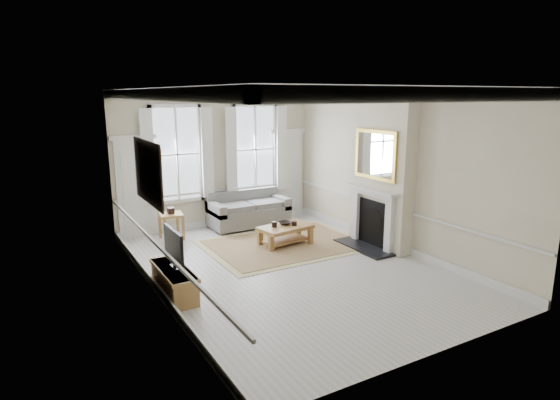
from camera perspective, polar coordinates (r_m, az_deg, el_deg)
floor at (r=9.22m, az=1.23°, el=-8.24°), size 7.20×7.20×0.00m
ceiling at (r=8.61m, az=1.34°, el=13.40°), size 7.20×7.20×0.00m
back_wall at (r=11.95m, az=-7.68°, el=4.93°), size 5.20×0.00×5.20m
left_wall at (r=7.77m, az=-15.39°, el=0.39°), size 0.00×7.20×7.20m
right_wall at (r=10.32m, az=13.78°, el=3.45°), size 0.00×7.20×7.20m
window_left at (r=11.52m, az=-12.47°, el=5.46°), size 1.26×0.20×2.20m
window_right at (r=12.31m, az=-3.06°, el=6.19°), size 1.26×0.20×2.20m
door_left at (r=11.40m, az=-17.10°, el=1.30°), size 0.90×0.08×2.30m
door_right at (r=12.90m, az=0.93°, el=3.14°), size 0.90×0.08×2.30m
painting at (r=8.00m, az=-15.81°, el=3.26°), size 0.05×1.66×1.06m
chimney_breast at (r=10.35m, az=12.31°, el=3.55°), size 0.35×1.70×3.38m
hearth at (r=10.47m, az=10.14°, el=-5.70°), size 0.55×1.50×0.05m
fireplace at (r=10.39m, az=11.13°, el=-1.81°), size 0.21×1.45×1.33m
mirror at (r=10.16m, az=11.50°, el=5.41°), size 0.06×1.26×1.06m
sofa at (r=11.99m, az=-3.95°, el=-1.43°), size 1.99×0.97×0.89m
side_table at (r=11.12m, az=-13.13°, el=-2.17°), size 0.58×0.58×0.62m
rug at (r=10.56m, az=0.65°, el=-5.41°), size 3.50×2.60×0.02m
coffee_table at (r=10.46m, az=0.65°, el=-3.61°), size 1.26×0.85×0.44m
ceramic_pot_a at (r=10.34m, az=-0.68°, el=-2.99°), size 0.12×0.12×0.12m
ceramic_pot_b at (r=10.48m, az=1.74°, el=-2.86°), size 0.13×0.13×0.09m
bowl at (r=10.53m, az=0.61°, el=-2.84°), size 0.33×0.33×0.07m
tv_stand at (r=8.15m, az=-12.76°, el=-9.70°), size 0.42×1.31×0.47m
tv at (r=7.94m, az=-12.83°, el=-5.47°), size 0.08×0.90×0.68m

